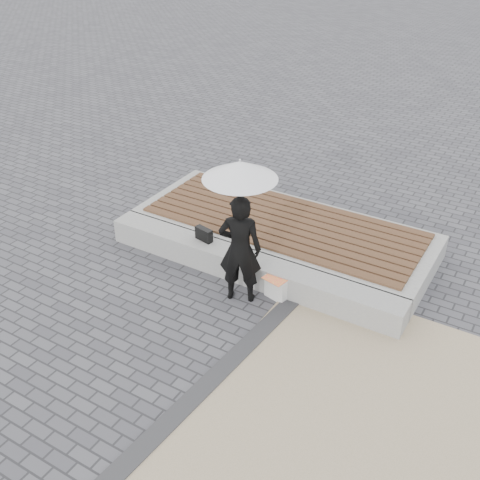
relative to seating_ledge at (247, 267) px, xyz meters
name	(u,v)px	position (x,y,z in m)	size (l,w,h in m)	color
ground	(188,336)	(0.00, -1.60, -0.20)	(80.00, 80.00, 0.00)	#4A4A4F
terrazzo_zone	(408,466)	(3.20, -2.10, -0.19)	(5.00, 5.00, 0.02)	tan
edging_band	(214,378)	(0.75, -2.10, -0.18)	(0.25, 5.20, 0.04)	#303032
seating_ledge	(247,267)	(0.00, 0.00, 0.00)	(5.00, 0.45, 0.40)	#9F9F9A
timber_platform	(283,233)	(0.00, 1.20, 0.00)	(5.00, 2.00, 0.40)	#A2A39D
timber_decking	(284,222)	(0.00, 1.20, 0.22)	(4.60, 1.80, 0.04)	brown
woman	(240,249)	(0.16, -0.49, 0.65)	(0.62, 0.41, 1.69)	black
parasol	(240,170)	(0.16, -0.49, 1.87)	(1.01, 1.01, 1.30)	#BCBCC1
handbag	(204,234)	(-0.83, 0.05, 0.31)	(0.31, 0.11, 0.22)	black
canvas_tote	(276,288)	(0.63, -0.23, -0.02)	(0.35, 0.15, 0.37)	silver
magazine	(275,279)	(0.63, -0.28, 0.17)	(0.33, 0.24, 0.01)	#FB263A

